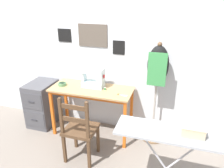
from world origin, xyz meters
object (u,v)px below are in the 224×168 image
filing_cabinet (42,104)px  ironing_board (170,137)px  wooden_chair (80,130)px  dress_form (157,73)px  storage_box (193,130)px  sewing_machine (94,78)px  scissors (121,95)px  thread_spool_near_machine (105,89)px  fabric_bowl (62,84)px

filing_cabinet → ironing_board: ironing_board is taller
wooden_chair → dress_form: 1.27m
storage_box → wooden_chair: bearing=166.1°
dress_form → filing_cabinet: bearing=-176.7°
sewing_machine → dress_form: size_ratio=0.23×
scissors → thread_spool_near_machine: thread_spool_near_machine is taller
sewing_machine → dress_form: 0.91m
ironing_board → dress_form: bearing=103.4°
thread_spool_near_machine → filing_cabinet: (-1.11, 0.02, -0.42)m
ironing_board → filing_cabinet: bearing=155.4°
storage_box → sewing_machine: bearing=143.8°
sewing_machine → ironing_board: bearing=-40.9°
scissors → wooden_chair: wooden_chair is taller
scissors → ironing_board: (0.70, -0.84, 0.05)m
scissors → sewing_machine: bearing=161.0°
wooden_chair → storage_box: (1.29, -0.32, 0.47)m
scissors → storage_box: storage_box is taller
thread_spool_near_machine → storage_box: 1.48m
wooden_chair → ironing_board: size_ratio=0.92×
scissors → ironing_board: ironing_board is taller
filing_cabinet → thread_spool_near_machine: bearing=-0.9°
wooden_chair → ironing_board: (1.10, -0.33, 0.37)m
wooden_chair → ironing_board: bearing=-16.7°
scissors → dress_form: (0.45, 0.21, 0.29)m
fabric_bowl → ironing_board: ironing_board is taller
sewing_machine → scissors: sewing_machine is taller
thread_spool_near_machine → scissors: bearing=-19.8°
sewing_machine → scissors: size_ratio=2.21×
scissors → fabric_bowl: bearing=176.3°
wooden_chair → storage_box: size_ratio=4.47×
fabric_bowl → thread_spool_near_machine: fabric_bowl is taller
fabric_bowl → filing_cabinet: (-0.44, 0.05, -0.42)m
wooden_chair → dress_form: bearing=40.3°
thread_spool_near_machine → wooden_chair: size_ratio=0.04×
thread_spool_near_machine → wooden_chair: (-0.14, -0.60, -0.34)m
thread_spool_near_machine → ironing_board: 1.34m
fabric_bowl → thread_spool_near_machine: 0.67m
ironing_board → scissors: bearing=130.0°
fabric_bowl → scissors: (0.93, -0.06, -0.02)m
fabric_bowl → thread_spool_near_machine: bearing=2.7°
thread_spool_near_machine → dress_form: dress_form is taller
scissors → wooden_chair: bearing=-128.2°
thread_spool_near_machine → storage_box: bearing=-38.6°
sewing_machine → fabric_bowl: bearing=-169.4°
filing_cabinet → ironing_board: bearing=-24.6°
ironing_board → storage_box: 0.22m
filing_cabinet → dress_form: (1.81, 0.10, 0.69)m
dress_form → ironing_board: bearing=-76.6°
filing_cabinet → dress_form: dress_form is taller
wooden_chair → ironing_board: 1.21m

